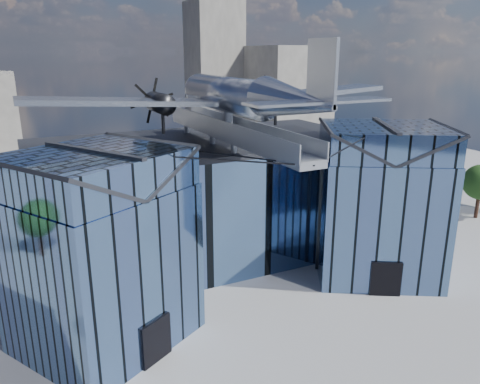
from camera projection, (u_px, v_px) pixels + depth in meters
name	position (u px, v px, depth m)	size (l,w,h in m)	color
ground_plane	(252.00, 293.00, 34.21)	(120.00, 120.00, 0.00)	gray
museum	(219.00, 200.00, 37.62)	(32.88, 24.50, 17.60)	#4A6897
bg_towers	(116.00, 97.00, 75.36)	(77.00, 24.50, 26.00)	slate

